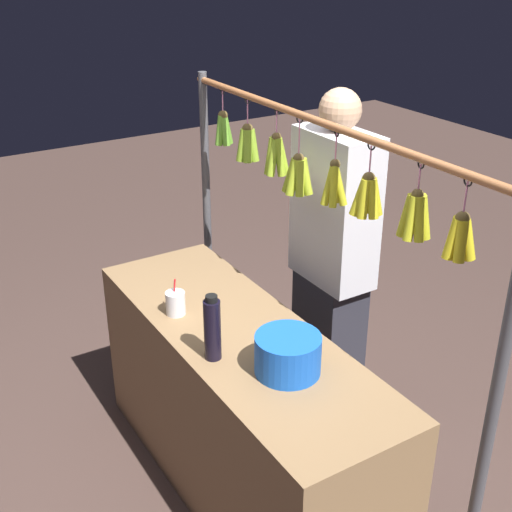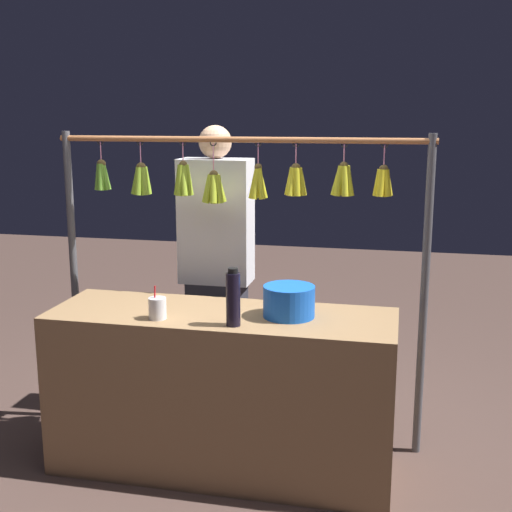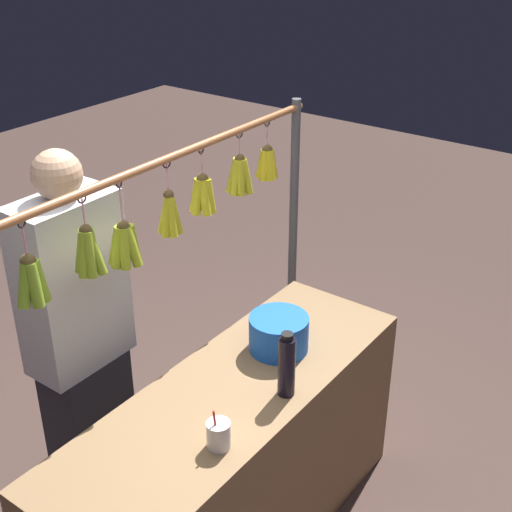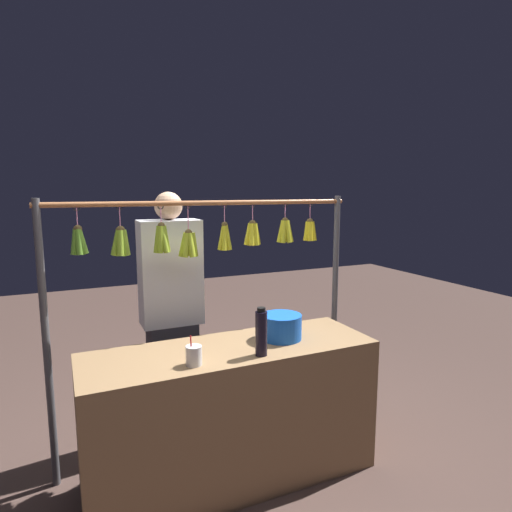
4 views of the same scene
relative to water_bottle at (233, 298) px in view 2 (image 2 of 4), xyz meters
name	(u,v)px [view 2 (image 2 of 4)]	position (x,y,z in m)	size (l,w,h in m)	color
ground_plane	(223,465)	(0.11, -0.19, -0.99)	(12.00, 12.00, 0.00)	#4B3731
market_counter	(222,391)	(0.11, -0.19, -0.56)	(1.77, 0.58, 0.85)	olive
display_rack	(238,215)	(0.11, -0.57, 0.31)	(2.09, 0.13, 1.75)	#4C4C51
water_bottle	(233,298)	(0.00, 0.00, 0.00)	(0.07, 0.07, 0.28)	black
blue_bucket	(289,301)	(-0.24, -0.20, -0.06)	(0.26, 0.26, 0.16)	blue
drink_cup	(157,308)	(0.39, -0.02, -0.08)	(0.09, 0.09, 0.17)	silver
vendor_person	(217,276)	(0.32, -0.84, -0.11)	(0.42, 0.23, 1.78)	#2D2D38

